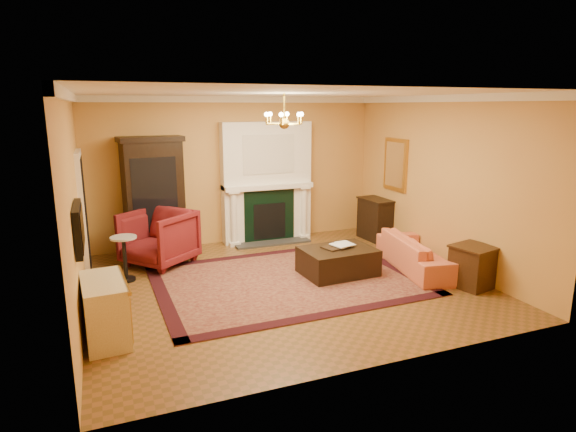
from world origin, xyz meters
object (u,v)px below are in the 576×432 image
coral_sofa (419,248)px  console_table (375,220)px  leather_ottoman (338,261)px  wingback_armchair (159,235)px  china_cabinet (154,199)px  end_table (473,268)px  commode (105,310)px  pedestal_table (125,255)px

coral_sofa → console_table: size_ratio=2.35×
leather_ottoman → wingback_armchair: bearing=145.8°
wingback_armchair → leather_ottoman: 3.24m
china_cabinet → end_table: china_cabinet is taller
end_table → china_cabinet: bearing=140.0°
leather_ottoman → commode: bearing=-167.6°
pedestal_table → end_table: pedestal_table is taller
wingback_armchair → coral_sofa: 4.63m
china_cabinet → end_table: size_ratio=3.38×
coral_sofa → leather_ottoman: coral_sofa is taller
coral_sofa → wingback_armchair: bearing=75.7°
commode → coral_sofa: size_ratio=0.51×
wingback_armchair → commode: (-0.98, -2.69, -0.17)m
china_cabinet → coral_sofa: size_ratio=1.08×
wingback_armchair → coral_sofa: bearing=25.6°
pedestal_table → end_table: 5.60m
pedestal_table → console_table: 5.21m
commode → console_table: size_ratio=1.19×
coral_sofa → end_table: (0.28, -1.02, -0.07)m
wingback_armchair → leather_ottoman: wingback_armchair is taller
commode → pedestal_table: bearing=76.1°
wingback_armchair → china_cabinet: bearing=137.9°
commode → end_table: 5.46m
china_cabinet → commode: (-1.01, -3.44, -0.70)m
coral_sofa → china_cabinet: bearing=67.6°
commode → china_cabinet: bearing=69.5°
commode → console_table: bearing=22.1°
china_cabinet → console_table: bearing=-16.9°
pedestal_table → console_table: bearing=7.6°
console_table → leather_ottoman: console_table is taller
wingback_armchair → end_table: (4.47, -2.97, -0.23)m
coral_sofa → pedestal_table: bearing=85.6°
china_cabinet → pedestal_table: 1.69m
end_table → leather_ottoman: 2.15m
wingback_armchair → console_table: wingback_armchair is taller
china_cabinet → leather_ottoman: size_ratio=1.80×
pedestal_table → commode: (-0.35, -2.03, -0.06)m
coral_sofa → commode: bearing=108.8°
console_table → china_cabinet: bearing=167.0°
wingback_armchair → console_table: bearing=50.9°
commode → wingback_armchair: bearing=65.9°
console_table → pedestal_table: bearing=-176.2°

